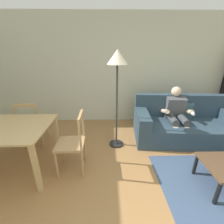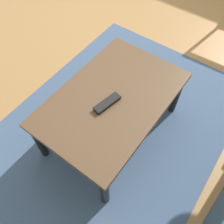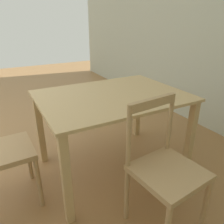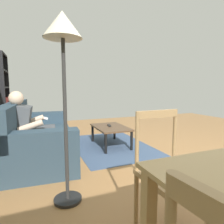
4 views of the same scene
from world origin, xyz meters
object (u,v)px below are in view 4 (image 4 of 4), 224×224
object	(u,v)px
dining_chair_facing_couch	(169,175)
coffee_table	(111,129)
tv_remote	(109,125)
floor_lamp	(63,43)
couch	(36,138)
person_lounging	(32,126)

from	to	relation	value
dining_chair_facing_couch	coffee_table	bearing A→B (deg)	-10.39
tv_remote	floor_lamp	distance (m)	2.28
coffee_table	dining_chair_facing_couch	xyz separation A→B (m)	(-2.30, 0.42, 0.14)
coffee_table	dining_chair_facing_couch	world-z (taller)	dining_chair_facing_couch
coffee_table	tv_remote	xyz separation A→B (m)	(0.06, 0.01, 0.06)
couch	dining_chair_facing_couch	size ratio (longest dim) A/B	2.26
tv_remote	dining_chair_facing_couch	world-z (taller)	dining_chair_facing_couch
tv_remote	dining_chair_facing_couch	xyz separation A→B (m)	(-2.36, 0.41, 0.08)
couch	dining_chair_facing_couch	distance (m)	2.40
couch	floor_lamp	size ratio (longest dim) A/B	1.18
tv_remote	couch	bearing A→B (deg)	17.37
couch	tv_remote	size ratio (longest dim) A/B	12.72
coffee_table	couch	bearing A→B (deg)	93.89
person_lounging	dining_chair_facing_couch	bearing A→B (deg)	-153.79
couch	person_lounging	size ratio (longest dim) A/B	1.98
person_lounging	tv_remote	size ratio (longest dim) A/B	6.43
person_lounging	couch	bearing A→B (deg)	-16.85
dining_chair_facing_couch	tv_remote	bearing A→B (deg)	-9.94
person_lounging	floor_lamp	distance (m)	1.67
dining_chair_facing_couch	floor_lamp	distance (m)	1.45
person_lounging	coffee_table	world-z (taller)	person_lounging
couch	floor_lamp	bearing A→B (deg)	-169.52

